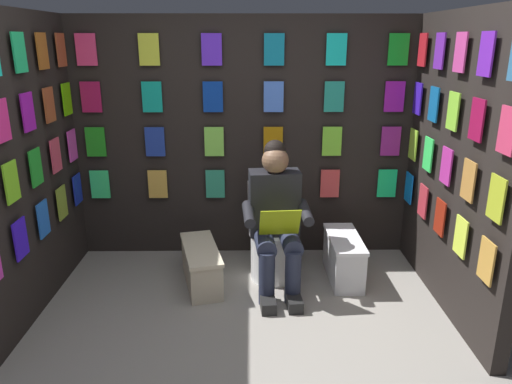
{
  "coord_description": "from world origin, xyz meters",
  "views": [
    {
      "loc": [
        -0.06,
        2.41,
        1.94
      ],
      "look_at": [
        -0.1,
        -1.0,
        0.85
      ],
      "focal_mm": 33.82,
      "sensor_mm": 36.0,
      "label": 1
    }
  ],
  "objects_px": {
    "person_reading": "(276,217)",
    "comic_longbox_near": "(344,257)",
    "toilet": "(272,238)"
  },
  "relations": [
    {
      "from": "toilet",
      "to": "person_reading",
      "type": "bearing_deg",
      "value": 89.41
    },
    {
      "from": "person_reading",
      "to": "comic_longbox_near",
      "type": "relative_size",
      "value": 1.84
    },
    {
      "from": "person_reading",
      "to": "comic_longbox_near",
      "type": "height_order",
      "value": "person_reading"
    },
    {
      "from": "person_reading",
      "to": "comic_longbox_near",
      "type": "distance_m",
      "value": 0.72
    },
    {
      "from": "toilet",
      "to": "person_reading",
      "type": "height_order",
      "value": "person_reading"
    },
    {
      "from": "toilet",
      "to": "comic_longbox_near",
      "type": "height_order",
      "value": "toilet"
    },
    {
      "from": "toilet",
      "to": "comic_longbox_near",
      "type": "relative_size",
      "value": 1.2
    },
    {
      "from": "comic_longbox_near",
      "to": "person_reading",
      "type": "bearing_deg",
      "value": 12.78
    },
    {
      "from": "toilet",
      "to": "comic_longbox_near",
      "type": "xyz_separation_m",
      "value": [
        -0.59,
        0.09,
        -0.14
      ]
    },
    {
      "from": "toilet",
      "to": "person_reading",
      "type": "distance_m",
      "value": 0.35
    }
  ]
}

